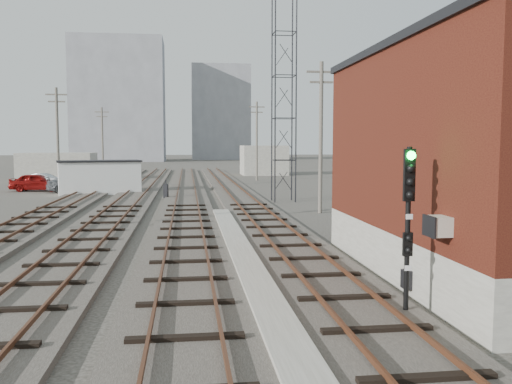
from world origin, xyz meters
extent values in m
plane|color=#282621|center=(0.00, 60.00, 0.00)|extent=(320.00, 320.00, 0.00)
cube|color=#332D28|center=(2.50, 39.00, 0.10)|extent=(3.20, 90.00, 0.20)
cube|color=#4C2816|center=(1.78, 39.00, 0.33)|extent=(0.07, 90.00, 0.12)
cube|color=#4C2816|center=(3.22, 39.00, 0.33)|extent=(0.07, 90.00, 0.12)
cube|color=#332D28|center=(-1.50, 39.00, 0.10)|extent=(3.20, 90.00, 0.20)
cube|color=#4C2816|center=(-2.22, 39.00, 0.33)|extent=(0.07, 90.00, 0.12)
cube|color=#4C2816|center=(-0.78, 39.00, 0.33)|extent=(0.07, 90.00, 0.12)
cube|color=#332D28|center=(-5.50, 39.00, 0.10)|extent=(3.20, 90.00, 0.20)
cube|color=#4C2816|center=(-6.22, 39.00, 0.33)|extent=(0.07, 90.00, 0.12)
cube|color=#4C2816|center=(-4.78, 39.00, 0.33)|extent=(0.07, 90.00, 0.12)
cube|color=#332D28|center=(-9.50, 39.00, 0.10)|extent=(3.20, 90.00, 0.20)
cube|color=#4C2816|center=(-10.22, 39.00, 0.33)|extent=(0.07, 90.00, 0.12)
cube|color=#4C2816|center=(-8.78, 39.00, 0.33)|extent=(0.07, 90.00, 0.12)
cube|color=gray|center=(0.50, 14.00, 0.13)|extent=(0.90, 28.00, 0.26)
cube|color=gray|center=(7.50, 12.00, 0.75)|extent=(6.00, 12.00, 1.50)
cube|color=#502012|center=(7.50, 12.00, 4.25)|extent=(6.00, 12.00, 5.50)
cube|color=black|center=(7.50, 12.00, 7.10)|extent=(6.20, 12.20, 0.25)
cube|color=beige|center=(4.28, 8.00, 2.25)|extent=(0.45, 0.62, 0.45)
cube|color=black|center=(4.40, 10.00, 0.50)|extent=(0.20, 0.35, 0.50)
cylinder|color=black|center=(4.75, 34.25, 7.50)|extent=(0.10, 0.10, 15.00)
cylinder|color=black|center=(6.25, 34.25, 7.50)|extent=(0.10, 0.10, 15.00)
cylinder|color=black|center=(4.75, 35.75, 7.50)|extent=(0.10, 0.10, 15.00)
cylinder|color=black|center=(6.25, 35.75, 7.50)|extent=(0.10, 0.10, 15.00)
cylinder|color=#595147|center=(-12.50, 45.00, 4.50)|extent=(0.24, 0.24, 9.00)
cube|color=#595147|center=(-12.50, 45.00, 8.40)|extent=(1.80, 0.12, 0.12)
cube|color=#595147|center=(-12.50, 45.00, 7.80)|extent=(1.40, 0.12, 0.12)
cylinder|color=#595147|center=(-12.50, 70.00, 4.50)|extent=(0.24, 0.24, 9.00)
cube|color=#595147|center=(-12.50, 70.00, 8.40)|extent=(1.80, 0.12, 0.12)
cube|color=#595147|center=(-12.50, 70.00, 7.80)|extent=(1.40, 0.12, 0.12)
cylinder|color=#595147|center=(6.50, 28.00, 4.50)|extent=(0.24, 0.24, 9.00)
cube|color=#595147|center=(6.50, 28.00, 8.40)|extent=(1.80, 0.12, 0.12)
cube|color=#595147|center=(6.50, 28.00, 7.80)|extent=(1.40, 0.12, 0.12)
cylinder|color=#595147|center=(6.50, 58.00, 4.50)|extent=(0.24, 0.24, 9.00)
cube|color=#595147|center=(6.50, 58.00, 8.40)|extent=(1.80, 0.12, 0.12)
cube|color=#595147|center=(6.50, 58.00, 7.80)|extent=(1.40, 0.12, 0.12)
cube|color=gray|center=(-18.00, 135.00, 15.00)|extent=(22.00, 14.00, 30.00)
cube|color=gray|center=(8.00, 150.00, 13.00)|extent=(16.00, 12.00, 26.00)
cube|color=gray|center=(-16.00, 60.00, 1.60)|extent=(8.00, 5.00, 3.20)
cube|color=gray|center=(9.00, 70.00, 2.00)|extent=(6.00, 6.00, 4.00)
cube|color=gray|center=(3.70, 8.36, 0.05)|extent=(0.40, 0.40, 0.10)
cylinder|color=black|center=(3.70, 8.36, 2.03)|extent=(0.12, 0.12, 4.07)
cube|color=black|center=(3.70, 8.34, 3.41)|extent=(0.26, 0.10, 1.22)
sphere|color=#0CE533|center=(3.70, 8.25, 3.86)|extent=(0.20, 0.20, 0.20)
sphere|color=black|center=(3.70, 8.25, 3.56)|extent=(0.20, 0.20, 0.20)
sphere|color=black|center=(3.70, 8.25, 3.25)|extent=(0.20, 0.20, 0.20)
sphere|color=black|center=(3.70, 8.25, 2.95)|extent=(0.20, 0.20, 0.20)
cube|color=black|center=(3.70, 8.34, 1.78)|extent=(0.22, 0.09, 0.56)
cube|color=white|center=(3.70, 8.28, 2.44)|extent=(0.16, 0.02, 0.12)
cube|color=white|center=(3.70, 8.28, 1.22)|extent=(0.16, 0.02, 0.12)
cube|color=black|center=(-3.05, 37.39, 0.64)|extent=(0.40, 0.40, 1.06)
cylinder|color=black|center=(-3.05, 37.39, 1.32)|extent=(0.08, 0.08, 0.32)
cube|color=white|center=(-8.70, 42.66, 1.35)|extent=(6.94, 4.17, 2.70)
cube|color=black|center=(-8.70, 42.66, 2.75)|extent=(7.20, 4.43, 0.13)
imported|color=maroon|center=(-14.67, 46.33, 0.79)|extent=(4.73, 2.12, 1.58)
imported|color=#B5B9BD|center=(-15.46, 52.04, 0.64)|extent=(4.12, 2.18, 1.29)
imported|color=slate|center=(-11.17, 45.02, 0.70)|extent=(5.16, 3.29, 1.39)
camera|label=1|loc=(-1.42, -3.68, 4.11)|focal=38.00mm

